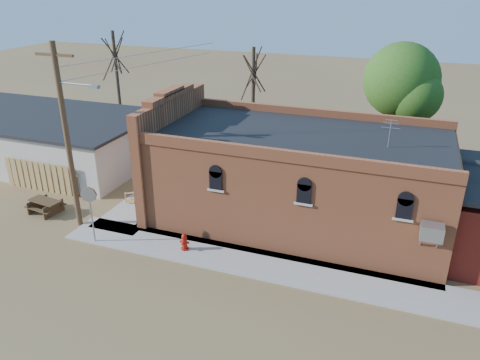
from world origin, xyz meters
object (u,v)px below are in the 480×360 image
(brick_bar, at_px, (292,177))
(fire_hydrant, at_px, (184,242))
(picnic_table, at_px, (45,204))
(utility_pole, at_px, (67,135))
(stop_sign, at_px, (89,200))
(trash_barrel, at_px, (155,202))

(brick_bar, xyz_separation_m, fire_hydrant, (-3.76, -4.70, -1.87))
(picnic_table, bearing_deg, brick_bar, 24.86)
(utility_pole, relative_size, picnic_table, 4.78)
(utility_pole, xyz_separation_m, stop_sign, (1.73, -1.20, -2.55))
(brick_bar, xyz_separation_m, stop_sign, (-8.06, -5.49, -0.11))
(stop_sign, xyz_separation_m, trash_barrel, (1.12, 3.78, -1.69))
(fire_hydrant, xyz_separation_m, trash_barrel, (-3.19, 2.99, 0.06))
(trash_barrel, relative_size, picnic_table, 0.49)
(fire_hydrant, xyz_separation_m, stop_sign, (-4.30, -0.79, 1.75))
(brick_bar, distance_m, trash_barrel, 7.37)
(utility_pole, bearing_deg, picnic_table, 169.81)
(fire_hydrant, height_order, stop_sign, stop_sign)
(brick_bar, relative_size, stop_sign, 5.87)
(trash_barrel, xyz_separation_m, picnic_table, (-5.42, -2.12, -0.07))
(fire_hydrant, relative_size, stop_sign, 0.28)
(utility_pole, height_order, fire_hydrant, utility_pole)
(brick_bar, height_order, fire_hydrant, brick_bar)
(utility_pole, distance_m, stop_sign, 3.30)
(brick_bar, distance_m, picnic_table, 13.08)
(stop_sign, bearing_deg, fire_hydrant, 17.29)
(trash_barrel, bearing_deg, fire_hydrant, -43.17)
(trash_barrel, distance_m, picnic_table, 5.82)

